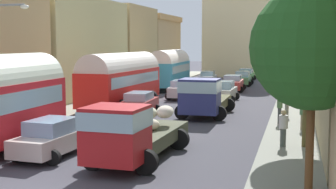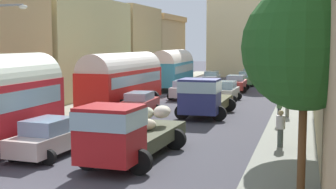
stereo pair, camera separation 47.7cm
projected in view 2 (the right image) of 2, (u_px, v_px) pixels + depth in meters
The scene contains 27 objects.
ground_plane at pixel (203, 100), 38.31m from camera, with size 154.00×154.00×0.00m, color #424049.
sidewalk_left at pixel (120, 96), 40.33m from camera, with size 2.50×70.00×0.14m, color #9B9B89.
sidewalk_right at pixel (295, 102), 36.29m from camera, with size 2.50×70.00×0.14m, color gray.
building_left_2 at pixel (76, 48), 39.84m from camera, with size 4.52×14.14×8.32m.
building_left_3 at pixel (127, 46), 51.83m from camera, with size 4.96×9.62×8.50m.
building_left_4 at pixel (157, 47), 61.98m from camera, with size 5.38×11.15×8.11m.
distant_church at pixel (247, 21), 64.83m from camera, with size 10.05×7.22×20.21m.
parked_bus_1 at pixel (122, 78), 33.19m from camera, with size 3.61×9.47×3.92m.
parked_bus_2 at pixel (173, 68), 46.69m from camera, with size 3.49×8.73×3.91m.
cargo_truck_0 at pixel (127, 132), 17.94m from camera, with size 3.09×7.00×2.42m.
cargo_truck_1 at pixel (204, 97), 29.17m from camera, with size 3.16×6.58×2.50m.
car_0 at pixel (225, 91), 37.16m from camera, with size 2.42×3.89×1.61m.
car_1 at pixel (236, 83), 44.70m from camera, with size 2.40×4.20×1.54m.
car_2 at pixel (246, 79), 50.55m from camera, with size 2.16×3.94×1.57m.
car_3 at pixel (251, 75), 57.37m from camera, with size 2.30×3.89×1.48m.
car_4 at pixel (48, 138), 19.18m from camera, with size 2.37×3.94×1.55m.
car_5 at pixel (140, 104), 29.77m from camera, with size 2.30×4.06×1.52m.
car_6 at pixel (183, 89), 39.08m from camera, with size 2.34×4.46×1.52m.
car_7 at pixel (211, 78), 50.64m from camera, with size 2.27×3.74×1.56m.
pedestrian_0 at pixel (281, 127), 20.28m from camera, with size 0.49×0.49×1.75m.
pedestrian_1 at pixel (287, 102), 28.51m from camera, with size 0.48×0.48×1.82m.
pedestrian_2 at pixel (306, 90), 36.13m from camera, with size 0.45×0.45×1.74m.
pedestrian_3 at pixel (279, 108), 25.92m from camera, with size 0.36×0.36×1.84m.
pedestrian_4 at pixel (302, 114), 24.14m from camera, with size 0.45×0.45×1.72m.
streetlamp_near at pixel (1, 58), 22.83m from camera, with size 1.85×0.28×6.49m.
roadside_tree_0 at pixel (305, 48), 13.46m from camera, with size 3.66×3.66×6.32m.
roadside_tree_1 at pixel (306, 43), 19.84m from camera, with size 3.89×3.89×6.57m.
Camera 2 is at (7.93, -10.31, 4.62)m, focal length 50.46 mm.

